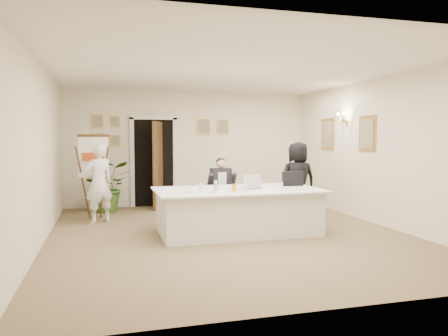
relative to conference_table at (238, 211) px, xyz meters
name	(u,v)px	position (x,y,z in m)	size (l,w,h in m)	color
floor	(228,233)	(-0.17, 0.01, -0.39)	(7.00, 7.00, 0.00)	brown
ceiling	(228,71)	(-0.17, 0.01, 2.41)	(6.00, 7.00, 0.02)	white
wall_back	(190,148)	(-0.17, 3.51, 1.01)	(6.00, 0.10, 2.80)	white
wall_front	(329,166)	(-0.17, -3.49, 1.01)	(6.00, 0.10, 2.80)	white
wall_left	(40,155)	(-3.17, 0.01, 1.01)	(0.10, 7.00, 2.80)	white
wall_right	(380,152)	(2.83, 0.01, 1.01)	(0.10, 7.00, 2.80)	white
doorway	(155,164)	(-1.06, 3.33, 0.65)	(1.14, 0.86, 2.20)	black
pictures_back_wall	(158,130)	(-0.97, 3.48, 1.46)	(3.40, 0.06, 0.80)	#C38F42
pictures_right_wall	(345,134)	(2.80, 1.21, 1.36)	(0.06, 2.20, 0.80)	#C38F42
wall_sconce	(343,117)	(2.73, 1.21, 1.71)	(0.20, 0.30, 0.24)	gold
conference_table	(238,211)	(0.00, 0.00, 0.00)	(2.85, 1.51, 0.78)	silver
seated_man	(221,189)	(0.01, 1.15, 0.25)	(0.55, 0.59, 1.28)	black
flip_chart	(94,181)	(-2.43, 2.05, 0.39)	(0.60, 0.40, 1.69)	#362311
standing_man	(99,183)	(-2.34, 1.61, 0.39)	(0.57, 0.38, 1.57)	white
standing_woman	(298,180)	(1.63, 1.08, 0.40)	(0.77, 0.50, 1.58)	black
potted_palm	(108,186)	(-2.17, 2.92, 0.18)	(1.03, 0.90, 1.15)	#31551C
laptop	(250,181)	(0.23, 0.02, 0.52)	(0.35, 0.37, 0.28)	#B7BABC
laptop_bag	(293,179)	(1.12, 0.20, 0.52)	(0.39, 0.11, 0.27)	black
paper_stack	(293,189)	(0.89, -0.32, 0.40)	(0.27, 0.19, 0.03)	white
plate_left	(187,192)	(-0.95, -0.28, 0.39)	(0.21, 0.21, 0.01)	white
plate_mid	(214,193)	(-0.54, -0.44, 0.39)	(0.23, 0.23, 0.01)	white
plate_near	(236,192)	(-0.17, -0.43, 0.39)	(0.23, 0.23, 0.01)	white
glass_a	(201,187)	(-0.69, -0.13, 0.45)	(0.07, 0.07, 0.14)	silver
glass_b	(246,188)	(0.01, -0.42, 0.45)	(0.07, 0.07, 0.14)	silver
glass_c	(281,186)	(0.66, -0.35, 0.45)	(0.06, 0.06, 0.14)	silver
glass_d	(216,184)	(-0.34, 0.24, 0.45)	(0.06, 0.06, 0.14)	silver
oj_glass	(234,188)	(-0.18, -0.37, 0.45)	(0.07, 0.07, 0.13)	orange
steel_jug	(216,188)	(-0.44, -0.17, 0.44)	(0.09, 0.09, 0.11)	silver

